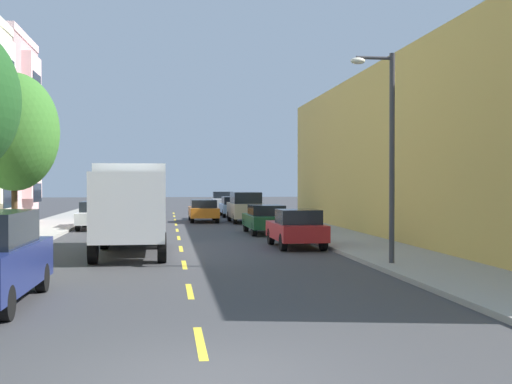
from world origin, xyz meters
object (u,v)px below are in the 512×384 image
object	(u,v)px
parked_sedan_teal	(117,206)
parked_sedan_forest	(266,219)
street_lamp	(387,140)
parked_pickup_silver	(223,202)
parked_hatchback_red	(296,228)
moving_orange_sedan	(203,210)
street_tree_third	(14,132)
parked_wagon_sky	(233,206)
delivery_box_truck	(131,202)
parked_suv_black	(122,201)
parked_wagon_white	(96,214)
parked_suv_champagne	(246,207)

from	to	relation	value
parked_sedan_teal	parked_sedan_forest	bearing A→B (deg)	-65.79
street_lamp	parked_pickup_silver	distance (m)	39.79
parked_hatchback_red	moving_orange_sedan	bearing A→B (deg)	98.61
parked_pickup_silver	street_tree_third	bearing A→B (deg)	-108.75
parked_pickup_silver	moving_orange_sedan	distance (m)	15.90
moving_orange_sedan	parked_wagon_sky	bearing A→B (deg)	67.67
street_lamp	parked_wagon_sky	xyz separation A→B (m)	(-1.58, 30.18, -2.98)
parked_hatchback_red	delivery_box_truck	bearing A→B (deg)	-170.27
parked_wagon_sky	parked_suv_black	bearing A→B (deg)	132.72
parked_suv_black	parked_pickup_silver	bearing A→B (deg)	-0.15
parked_sedan_teal	street_tree_third	bearing A→B (deg)	-94.76
parked_pickup_silver	moving_orange_sedan	bearing A→B (deg)	-99.48
parked_hatchback_red	moving_orange_sedan	xyz separation A→B (m)	(-2.67, 17.61, -0.01)
parked_suv_black	parked_wagon_white	world-z (taller)	parked_suv_black
delivery_box_truck	parked_sedan_forest	xyz separation A→B (m)	(6.12, 8.20, -1.08)
delivery_box_truck	moving_orange_sedan	xyz separation A→B (m)	(3.60, 18.68, -1.08)
street_tree_third	parked_suv_black	distance (m)	32.15
street_tree_third	street_lamp	distance (m)	14.60
parked_sedan_teal	parked_hatchback_red	world-z (taller)	parked_hatchback_red
street_tree_third	delivery_box_truck	world-z (taller)	street_tree_third
street_lamp	parked_wagon_white	bearing A→B (deg)	119.59
parked_sedan_teal	parked_wagon_white	distance (m)	14.54
parked_sedan_forest	parked_sedan_teal	bearing A→B (deg)	114.21
street_lamp	parked_sedan_teal	distance (m)	34.40
parked_suv_black	parked_sedan_forest	xyz separation A→B (m)	(8.73, -26.19, -0.24)
street_lamp	parked_hatchback_red	bearing A→B (deg)	103.03
parked_wagon_white	moving_orange_sedan	bearing A→B (deg)	43.25
parked_wagon_sky	parked_sedan_forest	bearing A→B (deg)	-90.12
moving_orange_sedan	parked_wagon_white	bearing A→B (deg)	-136.75
street_lamp	parked_suv_champagne	world-z (taller)	street_lamp
street_lamp	parked_suv_black	world-z (taller)	street_lamp
street_lamp	parked_sedan_teal	world-z (taller)	street_lamp
street_lamp	parked_pickup_silver	world-z (taller)	street_lamp
parked_pickup_silver	parked_sedan_teal	bearing A→B (deg)	-141.51
parked_pickup_silver	parked_suv_black	size ratio (longest dim) A/B	1.10
parked_suv_black	moving_orange_sedan	world-z (taller)	parked_suv_black
parked_sedan_teal	moving_orange_sedan	bearing A→B (deg)	-54.96
parked_sedan_teal	parked_hatchback_red	xyz separation A→B (m)	(8.79, -26.34, 0.01)
parked_wagon_sky	moving_orange_sedan	xyz separation A→B (m)	(-2.55, -6.22, -0.05)
parked_suv_black	parked_wagon_white	distance (m)	21.51
parked_pickup_silver	parked_wagon_white	size ratio (longest dim) A/B	1.13
street_tree_third	moving_orange_sedan	xyz separation A→B (m)	(8.20, 16.19, -3.75)
delivery_box_truck	parked_hatchback_red	world-z (taller)	delivery_box_truck
parked_hatchback_red	street_tree_third	bearing A→B (deg)	172.55
delivery_box_truck	street_lamp	bearing A→B (deg)	-34.31
delivery_box_truck	moving_orange_sedan	world-z (taller)	delivery_box_truck
delivery_box_truck	moving_orange_sedan	distance (m)	19.06
parked_wagon_white	moving_orange_sedan	distance (m)	8.47
parked_pickup_silver	parked_wagon_sky	world-z (taller)	parked_pickup_silver
parked_suv_champagne	parked_sedan_teal	bearing A→B (deg)	131.77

